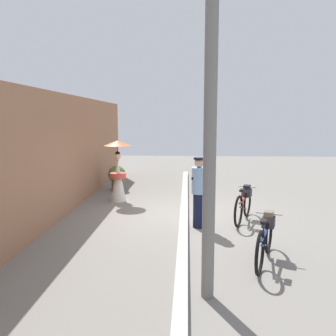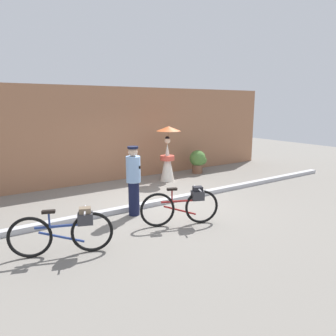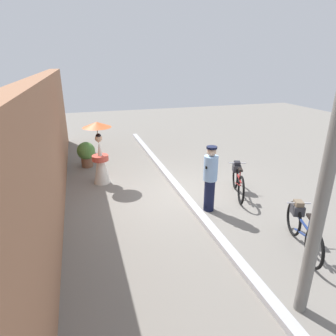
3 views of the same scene
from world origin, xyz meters
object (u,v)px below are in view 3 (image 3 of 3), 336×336
at_px(potted_plant_by_door, 87,153).
at_px(bicycle_near_officer, 302,227).
at_px(bicycle_far_side, 238,179).
at_px(person_officer, 210,177).
at_px(person_with_parasol, 100,153).
at_px(utility_pole, 330,160).

bearing_deg(potted_plant_by_door, bicycle_near_officer, -147.43).
relative_size(bicycle_far_side, person_officer, 1.00).
height_order(bicycle_far_side, person_with_parasol, person_with_parasol).
distance_m(person_with_parasol, potted_plant_by_door, 1.74).
bearing_deg(bicycle_far_side, person_with_parasol, 61.45).
xyz_separation_m(person_with_parasol, utility_pole, (-5.81, -2.45, 1.43)).
height_order(potted_plant_by_door, utility_pole, utility_pole).
height_order(person_officer, person_with_parasol, person_with_parasol).
distance_m(potted_plant_by_door, utility_pole, 8.18).
xyz_separation_m(bicycle_far_side, utility_pole, (-3.87, 1.12, 1.95)).
xyz_separation_m(person_with_parasol, potted_plant_by_door, (1.64, 0.36, -0.46)).
distance_m(person_with_parasol, utility_pole, 6.46).
bearing_deg(person_officer, bicycle_near_officer, -149.44).
bearing_deg(person_with_parasol, bicycle_far_side, -118.55).
height_order(person_with_parasol, potted_plant_by_door, person_with_parasol).
bearing_deg(potted_plant_by_door, bicycle_far_side, -132.37).
bearing_deg(potted_plant_by_door, person_officer, -146.53).
bearing_deg(person_with_parasol, person_officer, -136.62).
relative_size(bicycle_far_side, person_with_parasol, 0.88).
bearing_deg(person_officer, person_with_parasol, 43.38).
xyz_separation_m(bicycle_far_side, person_with_parasol, (1.94, 3.57, 0.52)).
xyz_separation_m(person_officer, utility_pole, (-3.25, -0.03, 1.51)).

